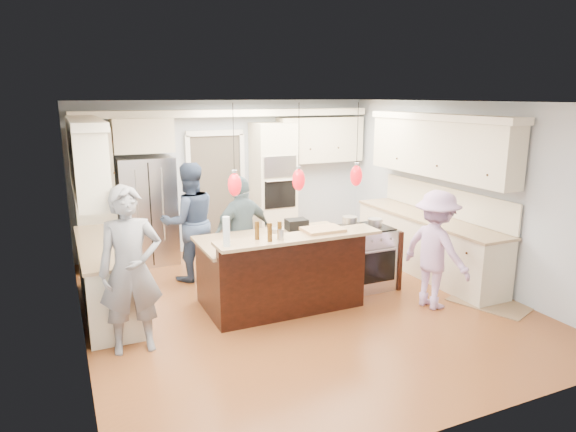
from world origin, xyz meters
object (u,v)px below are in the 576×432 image
refrigerator (147,211)px  island_range (365,257)px  kitchen_island (280,270)px  person_far_left (190,222)px  person_bar_end (131,270)px

refrigerator → island_range: 3.71m
kitchen_island → person_far_left: bearing=120.1°
refrigerator → kitchen_island: bearing=-63.1°
kitchen_island → person_bar_end: bearing=-165.3°
person_bar_end → person_far_left: size_ratio=1.03×
refrigerator → person_far_left: bearing=-67.7°
refrigerator → person_bar_end: size_ratio=0.96×
refrigerator → person_bar_end: person_bar_end is taller
kitchen_island → person_far_left: person_far_left is taller
person_bar_end → refrigerator: bearing=81.4°
island_range → kitchen_island: bearing=-176.9°
refrigerator → island_range: size_ratio=1.96×
island_range → person_bar_end: 3.48m
refrigerator → island_range: (2.71, -2.49, -0.44)m
person_bar_end → person_far_left: person_bar_end is taller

